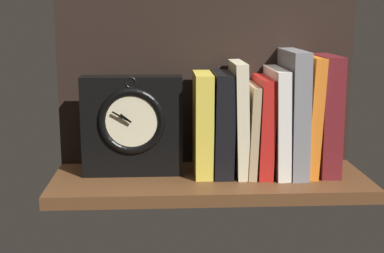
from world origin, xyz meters
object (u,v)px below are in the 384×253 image
object	(u,v)px
book_black_skeptic	(222,123)
framed_clock	(132,125)
book_red_requiem	(262,125)
book_maroon_dawkins	(324,114)
book_white_catcher	(277,121)
book_orange_pandolfini	(308,115)
book_cream_twain	(239,118)
book_gray_chess	(293,112)
book_yellow_seinlanguage	(203,124)
book_tan_shortstories	(250,129)

from	to	relation	value
book_black_skeptic	framed_clock	bearing A→B (deg)	-178.84
book_black_skeptic	book_red_requiem	bearing A→B (deg)	0.00
book_maroon_dawkins	book_red_requiem	bearing A→B (deg)	180.00
book_white_catcher	book_orange_pandolfini	bearing A→B (deg)	0.00
book_black_skeptic	book_orange_pandolfini	bearing A→B (deg)	0.00
book_cream_twain	book_orange_pandolfini	size ratio (longest dim) A/B	0.95
book_gray_chess	book_maroon_dawkins	distance (cm)	6.72
book_yellow_seinlanguage	book_cream_twain	xyz separation A→B (cm)	(7.51, 0.00, 1.12)
book_cream_twain	book_tan_shortstories	bearing A→B (deg)	0.00
book_orange_pandolfini	book_maroon_dawkins	bearing A→B (deg)	0.00
book_yellow_seinlanguage	framed_clock	size ratio (longest dim) A/B	1.02
book_cream_twain	book_yellow_seinlanguage	bearing A→B (deg)	180.00
book_red_requiem	book_gray_chess	size ratio (longest dim) A/B	0.79
book_maroon_dawkins	framed_clock	world-z (taller)	book_maroon_dawkins
book_cream_twain	book_red_requiem	bearing A→B (deg)	0.00
book_cream_twain	book_maroon_dawkins	world-z (taller)	book_maroon_dawkins
book_yellow_seinlanguage	book_orange_pandolfini	size ratio (longest dim) A/B	0.86
book_red_requiem	book_cream_twain	bearing A→B (deg)	180.00
book_orange_pandolfini	book_red_requiem	bearing A→B (deg)	180.00
book_cream_twain	book_orange_pandolfini	distance (cm)	14.56
book_black_skeptic	book_cream_twain	size ratio (longest dim) A/B	0.91
book_white_catcher	book_gray_chess	bearing A→B (deg)	0.00
book_black_skeptic	framed_clock	size ratio (longest dim) A/B	1.02
book_cream_twain	book_orange_pandolfini	bearing A→B (deg)	0.00
framed_clock	book_tan_shortstories	bearing A→B (deg)	0.88
book_red_requiem	book_white_catcher	xyz separation A→B (cm)	(3.06, 0.00, 0.89)
book_tan_shortstories	book_orange_pandolfini	distance (cm)	12.52
book_cream_twain	book_red_requiem	xyz separation A→B (cm)	(4.93, 0.00, -1.58)
book_orange_pandolfini	framed_clock	size ratio (longest dim) A/B	1.18
book_tan_shortstories	book_orange_pandolfini	xyz separation A→B (cm)	(12.19, 0.00, 2.85)
book_cream_twain	framed_clock	size ratio (longest dim) A/B	1.13
book_white_catcher	framed_clock	world-z (taller)	book_white_catcher
book_tan_shortstories	book_gray_chess	xyz separation A→B (cm)	(8.99, 0.00, 3.45)
book_gray_chess	framed_clock	xyz separation A→B (cm)	(-33.46, -0.38, -2.34)
book_black_skeptic	book_maroon_dawkins	world-z (taller)	book_maroon_dawkins
book_cream_twain	framed_clock	world-z (taller)	book_cream_twain
book_black_skeptic	book_yellow_seinlanguage	bearing A→B (deg)	180.00
framed_clock	book_maroon_dawkins	bearing A→B (deg)	0.54
book_black_skeptic	book_gray_chess	bearing A→B (deg)	0.00
book_yellow_seinlanguage	book_black_skeptic	distance (cm)	4.05
book_black_skeptic	book_tan_shortstories	xyz separation A→B (cm)	(5.82, 0.00, -1.20)
book_orange_pandolfini	book_yellow_seinlanguage	bearing A→B (deg)	180.00
book_red_requiem	book_orange_pandolfini	size ratio (longest dim) A/B	0.83
book_maroon_dawkins	framed_clock	bearing A→B (deg)	-179.46
book_yellow_seinlanguage	book_orange_pandolfini	xyz separation A→B (cm)	(22.06, 0.00, 1.69)
book_black_skeptic	book_maroon_dawkins	bearing A→B (deg)	0.00
book_tan_shortstories	book_yellow_seinlanguage	bearing A→B (deg)	180.00
book_yellow_seinlanguage	book_black_skeptic	world-z (taller)	book_black_skeptic
book_tan_shortstories	book_maroon_dawkins	size ratio (longest dim) A/B	0.76
book_cream_twain	book_maroon_dawkins	xyz separation A→B (cm)	(18.04, 0.00, 0.63)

